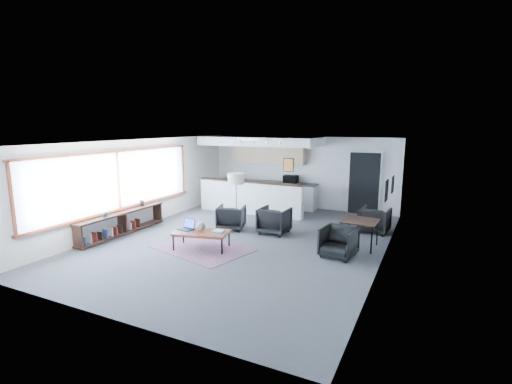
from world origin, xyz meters
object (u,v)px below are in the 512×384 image
at_px(ceramic_pot, 201,226).
at_px(book_stack, 219,232).
at_px(laptop, 188,226).
at_px(armchair_left, 231,216).
at_px(coffee_table, 202,233).
at_px(dining_chair_near, 339,243).
at_px(dining_chair_far, 375,221).
at_px(microwave, 291,178).
at_px(armchair_right, 274,219).
at_px(dining_table, 360,223).
at_px(floor_lamp, 236,181).

relative_size(ceramic_pot, book_stack, 0.72).
bearing_deg(book_stack, laptop, 179.98).
distance_m(laptop, armchair_left, 1.82).
relative_size(coffee_table, dining_chair_near, 2.22).
height_order(coffee_table, dining_chair_far, dining_chair_far).
xyz_separation_m(dining_chair_near, microwave, (-2.81, 4.29, 0.77)).
bearing_deg(armchair_right, dining_table, 176.09).
distance_m(ceramic_pot, microwave, 5.20).
bearing_deg(microwave, armchair_left, -103.94).
relative_size(armchair_right, dining_table, 0.96).
distance_m(dining_table, dining_chair_far, 1.54).
bearing_deg(microwave, ceramic_pot, -99.12).
bearing_deg(dining_table, book_stack, -149.19).
height_order(armchair_left, dining_chair_near, armchair_left).
relative_size(laptop, microwave, 0.79).
distance_m(floor_lamp, dining_chair_near, 3.55).
xyz_separation_m(dining_table, dining_chair_far, (0.15, 1.51, -0.29)).
height_order(ceramic_pot, dining_chair_near, ceramic_pot).
height_order(dining_table, dining_chair_near, dining_table).
bearing_deg(armchair_left, dining_chair_far, -175.12).
xyz_separation_m(book_stack, armchair_left, (-0.67, 1.80, -0.09)).
bearing_deg(microwave, dining_chair_far, -34.44).
bearing_deg(laptop, floor_lamp, 88.65).
height_order(book_stack, dining_table, dining_table).
relative_size(armchair_right, dining_chair_far, 1.21).
height_order(ceramic_pot, dining_chair_far, dining_chair_far).
xyz_separation_m(dining_table, microwave, (-3.11, 3.39, 0.47)).
xyz_separation_m(book_stack, floor_lamp, (-0.53, 1.85, 0.97)).
xyz_separation_m(coffee_table, armchair_right, (1.09, 2.00, 0.01)).
height_order(laptop, dining_table, dining_table).
bearing_deg(armchair_left, dining_chair_near, 148.25).
height_order(dining_chair_far, microwave, microwave).
bearing_deg(dining_chair_near, dining_table, 78.73).
distance_m(armchair_left, microwave, 3.50).
bearing_deg(floor_lamp, armchair_left, -157.83).
bearing_deg(armchair_right, armchair_left, 8.78).
xyz_separation_m(laptop, microwave, (0.80, 5.18, 0.59)).
relative_size(dining_chair_near, dining_chair_far, 0.97).
bearing_deg(armchair_left, book_stack, 93.91).
distance_m(ceramic_pot, armchair_right, 2.27).
relative_size(ceramic_pot, armchair_left, 0.31).
height_order(dining_table, microwave, microwave).
height_order(laptop, armchair_right, armchair_right).
bearing_deg(ceramic_pot, laptop, -176.72).
distance_m(laptop, book_stack, 0.91).
bearing_deg(book_stack, floor_lamp, 105.94).
relative_size(coffee_table, dining_table, 1.72).
xyz_separation_m(armchair_right, dining_chair_far, (2.53, 1.32, -0.07)).
distance_m(ceramic_pot, floor_lamp, 2.04).
distance_m(armchair_left, armchair_right, 1.30).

